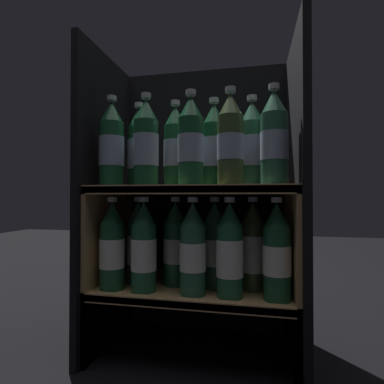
{
  "coord_description": "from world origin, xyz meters",
  "views": [
    {
      "loc": [
        0.18,
        -0.74,
        0.47
      ],
      "look_at": [
        0.0,
        0.11,
        0.48
      ],
      "focal_mm": 28.0,
      "sensor_mm": 36.0,
      "label": 1
    }
  ],
  "objects_px": {
    "bottle_upper_front_4": "(274,140)",
    "bottle_lower_front_1": "(144,249)",
    "bottle_lower_back_2": "(215,246)",
    "bottle_lower_front_2": "(193,250)",
    "bottle_upper_back_1": "(175,148)",
    "bottle_upper_front_1": "(146,145)",
    "bottle_upper_back_0": "(139,150)",
    "bottle_upper_front_2": "(191,143)",
    "bottle_lower_front_4": "(277,254)",
    "bottle_lower_front_3": "(230,252)",
    "bottle_lower_back_3": "(253,248)",
    "bottle_upper_front_0": "(112,146)",
    "bottle_lower_front_0": "(112,248)",
    "bottle_upper_back_3": "(252,146)",
    "bottle_lower_back_0": "(138,244)",
    "bottle_lower_back_1": "(175,245)",
    "bottle_upper_back_2": "(214,147)"
  },
  "relations": [
    {
      "from": "bottle_upper_front_4",
      "to": "bottle_lower_front_1",
      "type": "height_order",
      "value": "bottle_upper_front_4"
    },
    {
      "from": "bottle_upper_front_4",
      "to": "bottle_lower_back_2",
      "type": "relative_size",
      "value": 1.0
    },
    {
      "from": "bottle_lower_front_2",
      "to": "bottle_lower_back_2",
      "type": "distance_m",
      "value": 0.09
    },
    {
      "from": "bottle_lower_back_2",
      "to": "bottle_upper_back_1",
      "type": "bearing_deg",
      "value": 180.0
    },
    {
      "from": "bottle_upper_front_1",
      "to": "bottle_lower_back_2",
      "type": "xyz_separation_m",
      "value": [
        0.18,
        0.08,
        -0.29
      ]
    },
    {
      "from": "bottle_upper_front_4",
      "to": "bottle_upper_back_0",
      "type": "bearing_deg",
      "value": 168.84
    },
    {
      "from": "bottle_upper_front_2",
      "to": "bottle_upper_front_4",
      "type": "relative_size",
      "value": 1.0
    },
    {
      "from": "bottle_lower_front_4",
      "to": "bottle_lower_back_2",
      "type": "relative_size",
      "value": 1.0
    },
    {
      "from": "bottle_lower_front_3",
      "to": "bottle_lower_back_3",
      "type": "relative_size",
      "value": 1.0
    },
    {
      "from": "bottle_upper_front_0",
      "to": "bottle_upper_back_0",
      "type": "height_order",
      "value": "same"
    },
    {
      "from": "bottle_lower_front_2",
      "to": "bottle_upper_front_4",
      "type": "bearing_deg",
      "value": -0.0
    },
    {
      "from": "bottle_lower_front_4",
      "to": "bottle_lower_back_2",
      "type": "xyz_separation_m",
      "value": [
        -0.17,
        0.08,
        -0.0
      ]
    },
    {
      "from": "bottle_upper_back_1",
      "to": "bottle_lower_front_0",
      "type": "distance_m",
      "value": 0.35
    },
    {
      "from": "bottle_upper_front_1",
      "to": "bottle_lower_back_3",
      "type": "relative_size",
      "value": 1.0
    },
    {
      "from": "bottle_lower_front_4",
      "to": "bottle_lower_back_2",
      "type": "distance_m",
      "value": 0.19
    },
    {
      "from": "bottle_upper_front_0",
      "to": "bottle_lower_front_2",
      "type": "height_order",
      "value": "bottle_upper_front_0"
    },
    {
      "from": "bottle_upper_back_1",
      "to": "bottle_upper_back_3",
      "type": "bearing_deg",
      "value": -0.0
    },
    {
      "from": "bottle_upper_back_3",
      "to": "bottle_lower_back_0",
      "type": "height_order",
      "value": "bottle_upper_back_3"
    },
    {
      "from": "bottle_upper_front_2",
      "to": "bottle_lower_front_0",
      "type": "xyz_separation_m",
      "value": [
        -0.23,
        0.0,
        -0.29
      ]
    },
    {
      "from": "bottle_upper_front_2",
      "to": "bottle_lower_back_1",
      "type": "relative_size",
      "value": 1.0
    },
    {
      "from": "bottle_upper_front_4",
      "to": "bottle_lower_back_2",
      "type": "bearing_deg",
      "value": 154.32
    },
    {
      "from": "bottle_upper_front_1",
      "to": "bottle_lower_front_3",
      "type": "xyz_separation_m",
      "value": [
        0.24,
        0.0,
        -0.29
      ]
    },
    {
      "from": "bottle_upper_back_3",
      "to": "bottle_lower_back_3",
      "type": "relative_size",
      "value": 1.0
    },
    {
      "from": "bottle_lower_front_0",
      "to": "bottle_lower_back_3",
      "type": "bearing_deg",
      "value": 11.31
    },
    {
      "from": "bottle_upper_back_3",
      "to": "bottle_lower_back_1",
      "type": "height_order",
      "value": "bottle_upper_back_3"
    },
    {
      "from": "bottle_lower_front_3",
      "to": "bottle_upper_back_1",
      "type": "bearing_deg",
      "value": 154.96
    },
    {
      "from": "bottle_upper_back_1",
      "to": "bottle_upper_back_3",
      "type": "relative_size",
      "value": 1.0
    },
    {
      "from": "bottle_lower_back_3",
      "to": "bottle_upper_back_1",
      "type": "bearing_deg",
      "value": 180.0
    },
    {
      "from": "bottle_lower_front_0",
      "to": "bottle_lower_front_2",
      "type": "height_order",
      "value": "same"
    },
    {
      "from": "bottle_upper_back_0",
      "to": "bottle_lower_front_4",
      "type": "relative_size",
      "value": 1.0
    },
    {
      "from": "bottle_upper_front_4",
      "to": "bottle_lower_back_3",
      "type": "xyz_separation_m",
      "value": [
        -0.05,
        0.08,
        -0.29
      ]
    },
    {
      "from": "bottle_lower_front_2",
      "to": "bottle_lower_back_3",
      "type": "height_order",
      "value": "same"
    },
    {
      "from": "bottle_lower_back_3",
      "to": "bottle_lower_front_0",
      "type": "bearing_deg",
      "value": -168.69
    },
    {
      "from": "bottle_upper_front_2",
      "to": "bottle_upper_back_3",
      "type": "xyz_separation_m",
      "value": [
        0.16,
        0.08,
        -0.0
      ]
    },
    {
      "from": "bottle_upper_back_3",
      "to": "bottle_lower_back_2",
      "type": "relative_size",
      "value": 1.0
    },
    {
      "from": "bottle_lower_front_3",
      "to": "bottle_lower_back_0",
      "type": "relative_size",
      "value": 1.0
    },
    {
      "from": "bottle_lower_front_3",
      "to": "bottle_lower_back_3",
      "type": "xyz_separation_m",
      "value": [
        0.06,
        0.08,
        -0.0
      ]
    },
    {
      "from": "bottle_upper_front_2",
      "to": "bottle_lower_back_3",
      "type": "relative_size",
      "value": 1.0
    },
    {
      "from": "bottle_upper_back_1",
      "to": "bottle_lower_back_2",
      "type": "height_order",
      "value": "bottle_upper_back_1"
    },
    {
      "from": "bottle_upper_back_0",
      "to": "bottle_lower_back_0",
      "type": "distance_m",
      "value": 0.29
    },
    {
      "from": "bottle_lower_front_2",
      "to": "bottle_upper_front_1",
      "type": "bearing_deg",
      "value": 180.0
    },
    {
      "from": "bottle_upper_back_1",
      "to": "bottle_lower_front_2",
      "type": "height_order",
      "value": "bottle_upper_back_1"
    },
    {
      "from": "bottle_lower_back_0",
      "to": "bottle_lower_front_0",
      "type": "bearing_deg",
      "value": -121.23
    },
    {
      "from": "bottle_upper_back_0",
      "to": "bottle_lower_back_2",
      "type": "distance_m",
      "value": 0.38
    },
    {
      "from": "bottle_lower_front_0",
      "to": "bottle_lower_front_4",
      "type": "bearing_deg",
      "value": 0.0
    },
    {
      "from": "bottle_lower_front_3",
      "to": "bottle_upper_back_2",
      "type": "bearing_deg",
      "value": 122.89
    },
    {
      "from": "bottle_lower_front_4",
      "to": "bottle_upper_back_1",
      "type": "bearing_deg",
      "value": 164.72
    },
    {
      "from": "bottle_upper_front_1",
      "to": "bottle_lower_front_0",
      "type": "bearing_deg",
      "value": -180.0
    },
    {
      "from": "bottle_lower_front_3",
      "to": "bottle_lower_back_1",
      "type": "bearing_deg",
      "value": 155.0
    },
    {
      "from": "bottle_lower_front_2",
      "to": "bottle_lower_back_3",
      "type": "bearing_deg",
      "value": 26.35
    }
  ]
}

